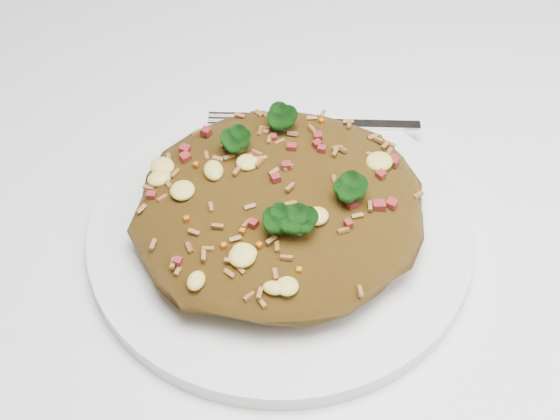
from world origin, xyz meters
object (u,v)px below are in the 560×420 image
object	(u,v)px
dining_table	(294,236)
plate	(280,231)
fried_rice	(280,199)
fork	(324,123)

from	to	relation	value
dining_table	plate	size ratio (longest dim) A/B	4.59
fried_rice	fork	world-z (taller)	fried_rice
dining_table	fork	distance (m)	0.11
dining_table	plate	world-z (taller)	plate
fried_rice	plate	bearing A→B (deg)	-173.66
fried_rice	fork	size ratio (longest dim) A/B	1.31
plate	fork	world-z (taller)	fork
dining_table	fried_rice	xyz separation A→B (m)	(-0.04, -0.06, 0.13)
dining_table	fried_rice	distance (m)	0.15
plate	fork	distance (m)	0.10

